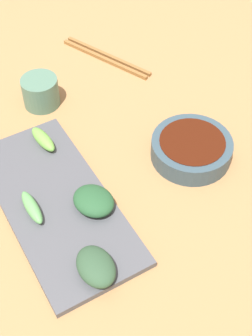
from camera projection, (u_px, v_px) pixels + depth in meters
tabletop at (100, 189)px, 0.85m from camera, size 2.10×2.10×0.02m
sauce_bowl at (191, 148)px, 0.88m from camera, size 0.15×0.15×0.04m
serving_plate at (56, 202)px, 0.82m from camera, size 0.17×0.37×0.01m
broccoli_stalk_0 at (43, 139)px, 0.89m from camera, size 0.03×0.07×0.02m
broccoli_leafy_1 at (94, 201)px, 0.79m from camera, size 0.08×0.09×0.03m
broccoli_leafy_2 at (96, 266)px, 0.71m from camera, size 0.05×0.08×0.03m
broccoli_stalk_3 at (33, 209)px, 0.79m from camera, size 0.02×0.07×0.02m
chopsticks at (106, 58)px, 1.08m from camera, size 0.11×0.22×0.01m
tea_cup at (41, 92)px, 0.97m from camera, size 0.07×0.07×0.06m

